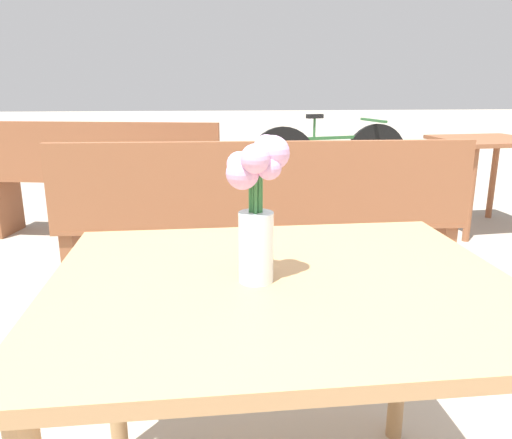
{
  "coord_description": "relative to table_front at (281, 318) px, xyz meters",
  "views": [
    {
      "loc": [
        -0.14,
        -0.98,
        1.1
      ],
      "look_at": [
        -0.06,
        -0.01,
        0.84
      ],
      "focal_mm": 35.0,
      "sensor_mm": 36.0,
      "label": 1
    }
  ],
  "objects": [
    {
      "name": "table_front",
      "position": [
        0.0,
        0.0,
        0.0
      ],
      "size": [
        1.0,
        0.82,
        0.7
      ],
      "color": "tan",
      "rests_on": "ground_plane"
    },
    {
      "name": "bicycle",
      "position": [
        1.02,
        3.85,
        -0.24
      ],
      "size": [
        1.69,
        0.55,
        0.82
      ],
      "color": "black",
      "rests_on": "ground_plane"
    },
    {
      "name": "bench_near",
      "position": [
        -0.92,
        2.59,
        -0.14
      ],
      "size": [
        1.74,
        0.65,
        0.85
      ],
      "color": "brown",
      "rests_on": "ground_plane"
    },
    {
      "name": "flower_vase",
      "position": [
        -0.06,
        -0.01,
        0.26
      ],
      "size": [
        0.13,
        0.12,
        0.3
      ],
      "color": "silver",
      "rests_on": "table_front"
    },
    {
      "name": "bench_middle",
      "position": [
        0.09,
        1.34,
        -0.13
      ],
      "size": [
        1.96,
        0.39,
        0.85
      ],
      "color": "brown",
      "rests_on": "ground_plane"
    },
    {
      "name": "table_back",
      "position": [
        1.92,
        2.61,
        -0.04
      ],
      "size": [
        0.75,
        0.74,
        0.7
      ],
      "color": "brown",
      "rests_on": "ground_plane"
    }
  ]
}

